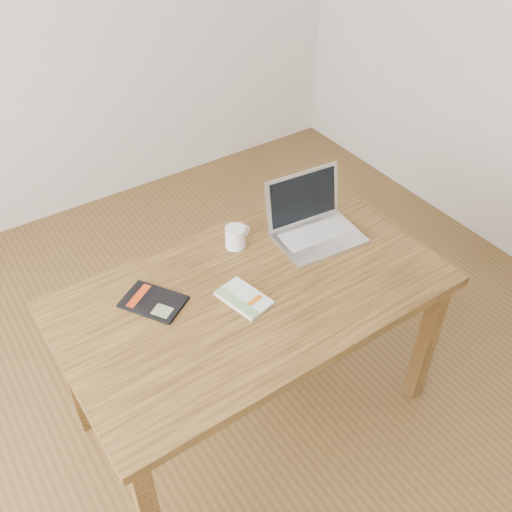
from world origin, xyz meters
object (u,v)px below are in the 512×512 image
white_guidebook (244,298)px  black_guidebook (153,302)px  coffee_mug (236,236)px  desk (254,307)px  laptop (313,223)px

white_guidebook → black_guidebook: white_guidebook is taller
black_guidebook → coffee_mug: size_ratio=2.22×
desk → coffee_mug: (0.09, 0.26, 0.14)m
white_guidebook → laptop: size_ratio=0.59×
laptop → white_guidebook: bearing=-153.9°
black_guidebook → laptop: laptop is taller
black_guidebook → laptop: size_ratio=0.72×
white_guidebook → black_guidebook: bearing=136.5°
black_guidebook → laptop: bearing=-32.5°
laptop → coffee_mug: size_ratio=3.07×
white_guidebook → black_guidebook: size_ratio=0.82×
desk → black_guidebook: size_ratio=5.49×
white_guidebook → laptop: bearing=8.2°
desk → coffee_mug: bearing=70.9°
desk → black_guidebook: 0.38m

